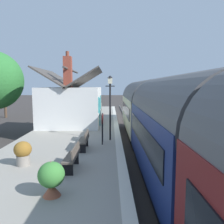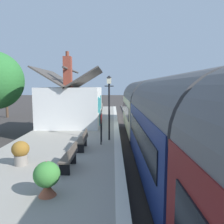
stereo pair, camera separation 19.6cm
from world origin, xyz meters
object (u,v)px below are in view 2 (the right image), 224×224
bench_near_building (101,106)px  planter_bench_right (78,110)px  bench_mid_platform (70,156)px  bench_by_lamp (101,109)px  tree_behind_building (5,78)px  station_building (72,104)px  station_sign_board (101,121)px  bench_platform_end (83,140)px  planter_edge_far (21,152)px  planter_bench_left (47,177)px  lamp_post_platform (109,95)px  train (174,131)px

bench_near_building → planter_bench_right: size_ratio=1.76×
bench_near_building → bench_mid_platform: bearing=179.8°
bench_by_lamp → tree_behind_building: tree_behind_building is taller
tree_behind_building → station_building: bearing=-134.7°
bench_mid_platform → station_sign_board: station_sign_board is taller
bench_platform_end → planter_edge_far: (-2.09, 2.11, 0.03)m
planter_edge_far → station_sign_board: (3.26, -2.92, 0.68)m
bench_by_lamp → planter_edge_far: bearing=172.2°
bench_mid_platform → planter_bench_left: (-1.96, 0.25, 0.05)m
bench_platform_end → tree_behind_building: size_ratio=0.21×
bench_near_building → lamp_post_platform: size_ratio=0.39×
planter_bench_right → station_sign_board: 12.69m
bench_platform_end → station_sign_board: size_ratio=0.89×
train → planter_bench_left: (-2.48, 4.14, -0.79)m
station_building → lamp_post_platform: 6.13m
tree_behind_building → planter_bench_left: bearing=-152.0°
planter_edge_far → planter_bench_right: bearing=0.9°
train → bench_by_lamp: (15.94, 3.67, -0.84)m
planter_edge_far → planter_bench_right: (15.52, 0.25, -0.11)m
bench_mid_platform → station_sign_board: bearing=-14.4°
train → station_building: (9.13, 5.55, 0.27)m
train → station_sign_board: size_ratio=16.36×
bench_by_lamp → bench_mid_platform: same height
bench_near_building → planter_edge_far: bearing=173.9°
bench_platform_end → tree_behind_building: (17.07, 11.85, 3.53)m
bench_by_lamp → bench_mid_platform: 16.46m
lamp_post_platform → bench_mid_platform: bearing=162.9°
bench_near_building → bench_by_lamp: bearing=-177.6°
bench_platform_end → lamp_post_platform: size_ratio=0.39×
lamp_post_platform → bench_platform_end: bearing=146.8°
train → tree_behind_building: bearing=39.3°
planter_bench_right → bench_by_lamp: bearing=-78.4°
station_building → tree_behind_building: size_ratio=0.90×
bench_near_building → planter_edge_far: size_ratio=1.52×
station_sign_board → bench_platform_end: bearing=145.1°
train → bench_mid_platform: bearing=97.5°
planter_bench_left → station_sign_board: station_sign_board is taller
bench_mid_platform → planter_edge_far: 2.02m
bench_platform_end → bench_near_building: 17.33m
bench_near_building → lamp_post_platform: 15.64m
train → planter_edge_far: (-0.08, 5.87, -0.80)m
bench_mid_platform → bench_near_building: bearing=-0.2°
planter_bench_left → planter_edge_far: bearing=35.8°
station_building → bench_by_lamp: bearing=-15.5°
bench_mid_platform → train: bearing=-82.5°
bench_near_building → tree_behind_building: tree_behind_building is taller
bench_by_lamp → planter_bench_right: bearing=101.6°
train → station_sign_board: train is taller
planter_bench_left → planter_bench_right: 18.03m
planter_bench_right → station_sign_board: bearing=-165.5°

